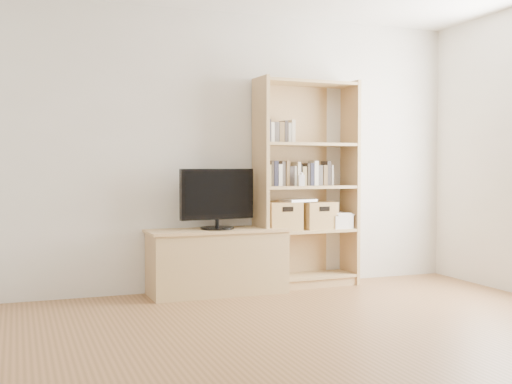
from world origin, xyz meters
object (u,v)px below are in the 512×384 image
television (217,198)px  laptop (298,200)px  tv_stand (217,263)px  basket_right (318,215)px  basket_left (282,216)px  baby_monitor (301,180)px  bookshelf (307,183)px

television → laptop: television is taller
tv_stand → basket_right: basket_right is taller
television → basket_left: size_ratio=2.18×
basket_left → baby_monitor: bearing=-34.6°
basket_left → basket_right: (0.39, 0.02, -0.00)m
bookshelf → laptop: (-0.10, -0.02, -0.16)m
basket_right → bookshelf: bearing=176.5°
baby_monitor → laptop: (0.01, 0.10, -0.19)m
basket_left → basket_right: basket_left is taller
bookshelf → television: size_ratio=2.81×
laptop → basket_left: bearing=166.9°
laptop → baby_monitor: bearing=-107.9°
laptop → basket_right: bearing=-8.2°
television → basket_right: television is taller
television → basket_left: 0.68m
television → bookshelf: bearing=-4.2°
basket_right → tv_stand: bearing=179.8°
basket_left → tv_stand: bearing=-179.4°
tv_stand → television: size_ratio=1.74×
television → basket_right: size_ratio=2.24×
bookshelf → laptop: 0.19m
bookshelf → television: bearing=-178.9°
baby_monitor → basket_left: baby_monitor is taller
bookshelf → laptop: bearing=-172.0°
tv_stand → baby_monitor: 1.10m
baby_monitor → laptop: size_ratio=0.35×
tv_stand → baby_monitor: bearing=-5.1°
television → baby_monitor: size_ratio=6.67×
television → baby_monitor: 0.83m
baby_monitor → basket_right: (0.23, 0.11, -0.34)m
bookshelf → basket_right: 0.33m
baby_monitor → basket_left: bearing=153.3°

